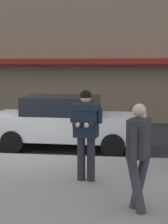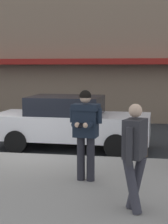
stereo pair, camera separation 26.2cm
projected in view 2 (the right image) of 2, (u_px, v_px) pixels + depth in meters
The scene contains 6 objects.
ground_plane at pixel (26, 157), 10.01m from camera, with size 80.00×80.00×0.00m, color #2B2D30.
sidewalk at pixel (29, 191), 7.05m from camera, with size 32.00×5.30×0.14m, color gray.
curb_paint_line at pixel (63, 157), 9.89m from camera, with size 28.00×0.12×0.01m, color silver.
parked_sedan_mid at pixel (71, 122), 10.91m from camera, with size 4.55×2.03×1.54m.
man_texting_on_phone at pixel (86, 125), 7.32m from camera, with size 0.65×0.61×1.81m.
pedestrian_with_bag at pixel (135, 151), 5.78m from camera, with size 0.41×0.70×1.70m.
Camera 2 is at (3.18, -9.39, 2.40)m, focal length 60.00 mm.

